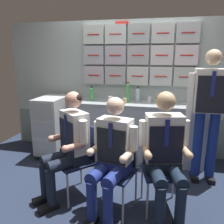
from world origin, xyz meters
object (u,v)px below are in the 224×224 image
object	(u,v)px
crew_member_left	(68,142)
folding_chair_left	(81,153)
water_bottle_short	(128,92)
crew_member_right	(111,153)
service_trolley	(53,124)
crew_member_standing	(209,106)
crew_member_by_counter	(165,150)
coffee_cup_spare	(125,101)
folding_chair_right	(118,161)
folding_chair_by_counter	(161,160)

from	to	relation	value
crew_member_left	folding_chair_left	bearing A→B (deg)	49.59
folding_chair_left	water_bottle_short	distance (m)	1.31
folding_chair_left	crew_member_left	size ratio (longest dim) A/B	0.67
crew_member_left	crew_member_right	distance (m)	0.55
service_trolley	folding_chair_left	size ratio (longest dim) A/B	1.15
water_bottle_short	crew_member_standing	bearing A→B (deg)	-23.84
folding_chair_left	crew_member_standing	xyz separation A→B (m)	(1.45, 0.65, 0.49)
service_trolley	water_bottle_short	world-z (taller)	water_bottle_short
service_trolley	crew_member_right	distance (m)	1.78
service_trolley	crew_member_by_counter	world-z (taller)	crew_member_by_counter
folding_chair_left	coffee_cup_spare	size ratio (longest dim) A/B	10.02
crew_member_left	coffee_cup_spare	xyz separation A→B (m)	(0.43, 1.13, 0.27)
crew_member_by_counter	coffee_cup_spare	distance (m)	1.34
water_bottle_short	crew_member_right	bearing A→B (deg)	-87.01
folding_chair_left	folding_chair_right	world-z (taller)	same
folding_chair_right	water_bottle_short	xyz separation A→B (m)	(-0.11, 1.26, 0.54)
service_trolley	folding_chair_right	xyz separation A→B (m)	(1.31, -1.08, -0.00)
service_trolley	coffee_cup_spare	size ratio (longest dim) A/B	11.55
service_trolley	coffee_cup_spare	distance (m)	1.26
folding_chair_right	crew_member_standing	xyz separation A→B (m)	(0.99, 0.77, 0.49)
folding_chair_by_counter	crew_member_standing	xyz separation A→B (m)	(0.54, 0.65, 0.49)
folding_chair_right	coffee_cup_spare	distance (m)	1.22
folding_chair_left	folding_chair_right	distance (m)	0.48
crew_member_right	crew_member_standing	world-z (taller)	crew_member_standing
crew_member_by_counter	crew_member_standing	size ratio (longest dim) A/B	0.76
service_trolley	folding_chair_left	world-z (taller)	service_trolley
folding_chair_right	crew_member_by_counter	xyz separation A→B (m)	(0.48, -0.03, 0.19)
folding_chair_by_counter	coffee_cup_spare	world-z (taller)	coffee_cup_spare
service_trolley	crew_member_left	size ratio (longest dim) A/B	0.78
folding_chair_right	water_bottle_short	world-z (taller)	water_bottle_short
folding_chair_left	crew_member_by_counter	xyz separation A→B (m)	(0.94, -0.15, 0.19)
crew_member_by_counter	water_bottle_short	size ratio (longest dim) A/B	4.09
crew_member_by_counter	folding_chair_by_counter	bearing A→B (deg)	104.47
crew_member_left	crew_member_right	bearing A→B (deg)	-16.44
crew_member_left	crew_member_right	world-z (taller)	crew_member_left
crew_member_left	crew_member_by_counter	xyz separation A→B (m)	(1.05, -0.03, 0.03)
crew_member_right	folding_chair_by_counter	distance (m)	0.58
crew_member_left	coffee_cup_spare	distance (m)	1.24
service_trolley	coffee_cup_spare	world-z (taller)	coffee_cup_spare
crew_member_right	coffee_cup_spare	bearing A→B (deg)	94.45
folding_chair_by_counter	coffee_cup_spare	bearing A→B (deg)	119.97
folding_chair_by_counter	crew_member_standing	world-z (taller)	crew_member_standing
crew_member_by_counter	folding_chair_left	bearing A→B (deg)	170.80
folding_chair_left	crew_member_right	xyz separation A→B (m)	(0.43, -0.28, 0.15)
folding_chair_right	crew_member_right	size ratio (longest dim) A/B	0.68
crew_member_by_counter	coffee_cup_spare	size ratio (longest dim) A/B	15.29
crew_member_right	crew_member_by_counter	size ratio (longest dim) A/B	0.96
crew_member_right	crew_member_standing	size ratio (longest dim) A/B	0.72
folding_chair_left	crew_member_standing	size ratio (longest dim) A/B	0.50
folding_chair_left	crew_member_standing	bearing A→B (deg)	24.25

